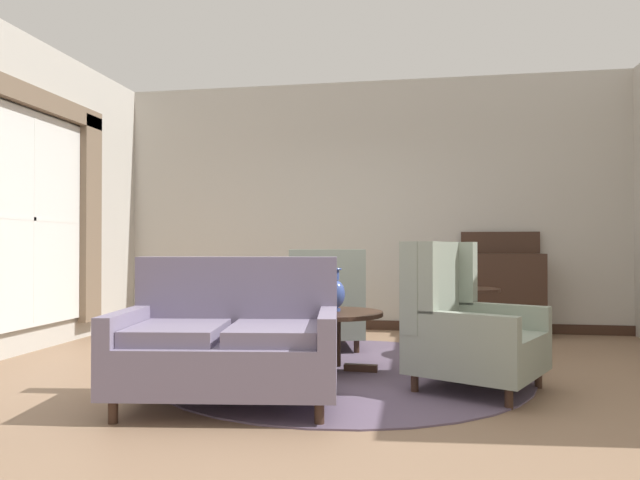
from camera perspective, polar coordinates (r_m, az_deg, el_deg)
The scene contains 13 objects.
ground at distance 4.62m, azimuth 1.69°, elevation -13.87°, with size 8.99×8.99×0.00m, color #896B51.
wall_back at distance 7.30m, azimuth 4.68°, elevation 3.51°, with size 6.58×0.08×3.17m, color #BCB7AD.
wall_left at distance 6.55m, azimuth -26.32°, elevation 4.05°, with size 0.08×3.92×3.17m, color #BCB7AD.
baseboard_back at distance 7.29m, azimuth 4.65°, elevation -8.49°, with size 6.42×0.03×0.12m, color #382319.
area_rug at distance 4.90m, azimuth 2.18°, elevation -13.01°, with size 3.09×3.09×0.01m, color #5B4C60.
window_with_curtains at distance 6.33m, azimuth -26.66°, elevation 3.35°, with size 0.12×2.16×2.43m.
coffee_table at distance 4.84m, azimuth 1.51°, elevation -8.38°, with size 0.81×0.81×0.51m.
porcelain_vase at distance 4.84m, azimuth 1.51°, elevation -5.30°, with size 0.17×0.17×0.36m.
settee at distance 3.88m, azimuth -9.15°, elevation -10.26°, with size 1.53×1.03×0.98m.
armchair_beside_settee at distance 4.40m, azimuth 14.37°, elevation -8.56°, with size 1.13×1.13×1.09m.
armchair_back_corner at distance 5.87m, azimuth 0.47°, elevation -6.78°, with size 0.93×1.04×1.03m.
side_table at distance 5.63m, azimuth 14.87°, elevation -7.32°, with size 0.56×0.56×0.66m.
sideboard at distance 7.05m, azimuth 17.86°, elevation -4.73°, with size 0.92×0.42×1.23m.
Camera 1 is at (0.61, -4.45, 1.06)m, focal length 31.85 mm.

